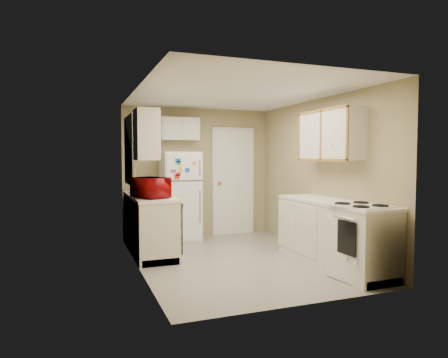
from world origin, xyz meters
name	(u,v)px	position (x,y,z in m)	size (l,w,h in m)	color
floor	(236,259)	(0.00, 0.00, 0.00)	(3.80, 3.80, 0.00)	#AAA39B
ceiling	(236,93)	(0.00, 0.00, 2.40)	(3.80, 3.80, 0.00)	white
wall_left	(138,179)	(-1.40, 0.00, 1.20)	(3.80, 3.80, 0.00)	tan
wall_right	(319,176)	(1.40, 0.00, 1.20)	(3.80, 3.80, 0.00)	tan
wall_back	(198,173)	(0.00, 1.90, 1.20)	(2.80, 2.80, 0.00)	tan
wall_front	(308,186)	(0.00, -1.90, 1.20)	(2.80, 2.80, 0.00)	tan
left_counter	(149,224)	(-1.10, 0.90, 0.45)	(0.60, 1.80, 0.90)	silver
dishwasher	(177,226)	(-0.81, 0.30, 0.49)	(0.03, 0.58, 0.72)	black
sink	(148,197)	(-1.10, 1.05, 0.86)	(0.54, 0.74, 0.16)	gray
microwave	(151,188)	(-1.15, 0.45, 1.05)	(0.30, 0.54, 0.36)	#8C0608
soap_bottle	(141,186)	(-1.15, 1.43, 1.00)	(0.10, 0.10, 0.22)	white
window_blinds	(130,150)	(-1.36, 1.05, 1.60)	(0.10, 0.98, 1.08)	silver
upper_cabinet_left	(146,135)	(-1.25, 0.22, 1.80)	(0.30, 0.45, 0.70)	silver
refrigerator	(180,196)	(-0.43, 1.58, 0.79)	(0.65, 0.63, 1.58)	white
cabinet_over_fridge	(179,129)	(-0.40, 1.75, 2.00)	(0.70, 0.30, 0.40)	silver
interior_door	(233,181)	(0.70, 1.86, 1.02)	(0.86, 0.06, 2.08)	white
right_counter	(333,234)	(1.10, -0.80, 0.45)	(0.60, 2.00, 0.90)	silver
stove	(360,248)	(1.05, -1.42, 0.39)	(0.52, 0.64, 0.78)	white
upper_cabinet_right	(330,136)	(1.25, -0.50, 1.80)	(0.30, 1.20, 0.70)	silver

